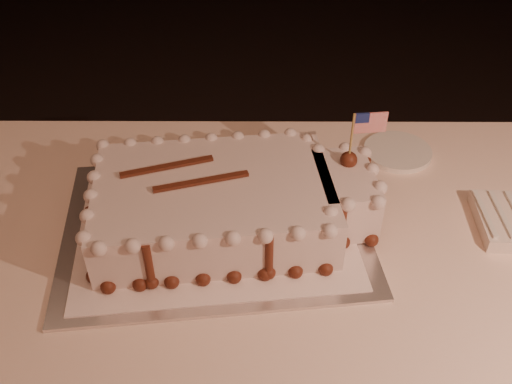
{
  "coord_description": "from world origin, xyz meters",
  "views": [
    {
      "loc": [
        -0.04,
        -0.21,
        1.52
      ],
      "look_at": [
        -0.04,
        0.61,
        0.84
      ],
      "focal_mm": 40.0,
      "sensor_mm": 36.0,
      "label": 1
    }
  ],
  "objects_px": {
    "banquet_table": "(274,346)",
    "sheet_cake": "(230,203)",
    "side_plate": "(397,152)",
    "cake_board": "(216,226)"
  },
  "relations": [
    {
      "from": "cake_board",
      "to": "side_plate",
      "type": "xyz_separation_m",
      "value": [
        0.41,
        0.25,
        0.0
      ]
    },
    {
      "from": "sheet_cake",
      "to": "side_plate",
      "type": "distance_m",
      "value": 0.45
    },
    {
      "from": "sheet_cake",
      "to": "banquet_table",
      "type": "bearing_deg",
      "value": -9.18
    },
    {
      "from": "banquet_table",
      "to": "sheet_cake",
      "type": "distance_m",
      "value": 0.45
    },
    {
      "from": "banquet_table",
      "to": "sheet_cake",
      "type": "xyz_separation_m",
      "value": [
        -0.09,
        0.01,
        0.44
      ]
    },
    {
      "from": "sheet_cake",
      "to": "side_plate",
      "type": "height_order",
      "value": "sheet_cake"
    },
    {
      "from": "sheet_cake",
      "to": "side_plate",
      "type": "xyz_separation_m",
      "value": [
        0.38,
        0.25,
        -0.06
      ]
    },
    {
      "from": "banquet_table",
      "to": "sheet_cake",
      "type": "height_order",
      "value": "sheet_cake"
    },
    {
      "from": "cake_board",
      "to": "side_plate",
      "type": "distance_m",
      "value": 0.48
    },
    {
      "from": "side_plate",
      "to": "cake_board",
      "type": "bearing_deg",
      "value": -148.13
    }
  ]
}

